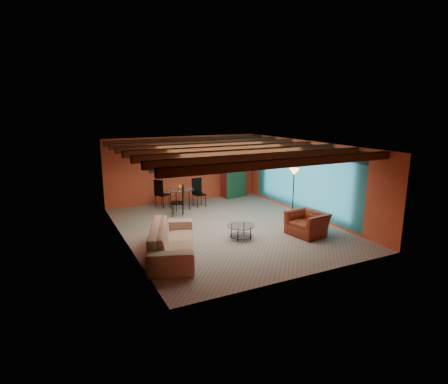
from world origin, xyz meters
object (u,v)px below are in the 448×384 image
armchair (307,224)px  armoire (234,177)px  floor_lamp (293,193)px  potted_plant (234,151)px  dining_table (180,195)px  coffee_table (241,232)px  vase (179,178)px  sofa (172,240)px

armchair → armoire: armoire is taller
floor_lamp → potted_plant: size_ratio=3.83×
dining_table → armoire: 3.02m
dining_table → potted_plant: size_ratio=4.64×
coffee_table → floor_lamp: size_ratio=0.46×
armchair → coffee_table: (-2.00, 0.59, -0.15)m
vase → dining_table: bearing=0.0°
potted_plant → floor_lamp: bearing=-84.4°
floor_lamp → sofa: bearing=-164.6°
potted_plant → coffee_table: bearing=-115.3°
coffee_table → dining_table: dining_table is taller
armoire → floor_lamp: (0.37, -3.78, 0.00)m
sofa → armchair: size_ratio=2.56×
dining_table → vase: bearing=0.0°
sofa → coffee_table: bearing=-62.1°
armchair → potted_plant: bearing=167.9°
sofa → armoire: (4.53, 5.14, 0.48)m
dining_table → armoire: bearing=18.8°
coffee_table → armoire: (2.29, 4.84, 0.68)m
armchair → armoire: 5.46m
sofa → dining_table: dining_table is taller
coffee_table → armoire: armoire is taller
potted_plant → armchair: bearing=-93.1°
armchair → vase: bearing=-159.2°
dining_table → floor_lamp: size_ratio=1.21×
dining_table → potted_plant: 3.34m
armoire → potted_plant: potted_plant is taller
sofa → floor_lamp: bearing=-54.3°
dining_table → floor_lamp: floor_lamp is taller
coffee_table → vase: 4.04m
coffee_table → floor_lamp: (2.66, 1.05, 0.68)m
coffee_table → floor_lamp: floor_lamp is taller
floor_lamp → armoire: bearing=95.6°
sofa → coffee_table: (2.24, 0.30, -0.20)m
coffee_table → dining_table: (-0.55, 3.87, 0.35)m
sofa → vase: (1.69, 4.17, 0.81)m
sofa → floor_lamp: size_ratio=1.58×
armchair → vase: (-2.55, 4.46, 0.87)m
armchair → armoire: size_ratio=0.62×
armoire → sofa: bearing=-141.3°
coffee_table → vase: (-0.55, 3.87, 1.01)m
vase → sofa: bearing=-112.0°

